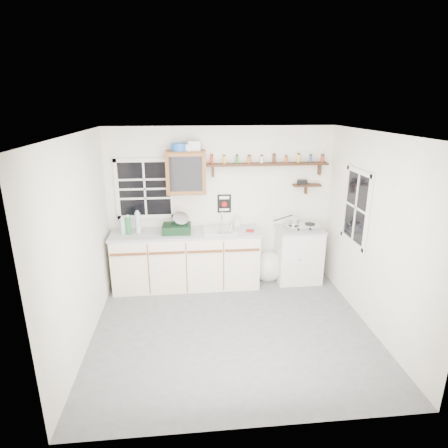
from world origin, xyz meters
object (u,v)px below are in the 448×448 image
Objects in this scene: main_cabinet at (186,259)px; upper_cabinet at (186,172)px; spice_shelf at (268,163)px; right_cabinet at (298,254)px; hotplate at (302,226)px; dish_rack at (178,226)px.

upper_cabinet is at bearing 76.32° from main_cabinet.
right_cabinet is at bearing -19.88° from spice_shelf.
hotplate is at bearing -21.01° from spice_shelf.
right_cabinet is 1.65× the size of hotplate.
spice_shelf is at bearing 155.83° from hotplate.
dish_rack is at bearing -167.12° from main_cabinet.
main_cabinet is 4.19× the size of hotplate.
dish_rack is (-0.15, -0.17, -0.80)m from upper_cabinet.
hotplate reaches higher than right_cabinet.
spice_shelf is (1.32, 0.21, 1.47)m from main_cabinet.
upper_cabinet is (0.03, 0.14, 1.36)m from main_cabinet.
right_cabinet is 1.40× the size of upper_cabinet.
dish_rack is (-1.43, -0.24, -0.91)m from spice_shelf.
upper_cabinet reaches higher than hotplate.
upper_cabinet is 1.18× the size of hotplate.
main_cabinet is at bearing 14.61° from dish_rack.
right_cabinet is at bearing -3.76° from upper_cabinet.
spice_shelf is 1.71m from dish_rack.
hotplate is (1.86, 0.01, 0.48)m from main_cabinet.
upper_cabinet is at bearing 50.15° from dish_rack.
upper_cabinet is 0.34× the size of spice_shelf.
upper_cabinet is 1.29m from spice_shelf.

